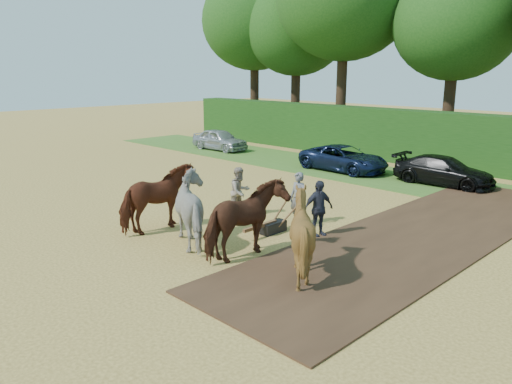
% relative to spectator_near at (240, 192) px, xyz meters
% --- Properties ---
extents(ground, '(120.00, 120.00, 0.00)m').
position_rel_spectator_near_xyz_m(ground, '(4.24, -4.21, -0.91)').
color(ground, gold).
rests_on(ground, ground).
extents(earth_strip, '(4.50, 17.00, 0.05)m').
position_rel_spectator_near_xyz_m(earth_strip, '(5.74, 2.79, -0.89)').
color(earth_strip, '#472D1C').
rests_on(earth_strip, ground).
extents(grass_verge, '(50.00, 5.00, 0.03)m').
position_rel_spectator_near_xyz_m(grass_verge, '(4.24, 9.79, -0.90)').
color(grass_verge, '#38601E').
rests_on(grass_verge, ground).
extents(hedgerow, '(46.00, 1.60, 3.00)m').
position_rel_spectator_near_xyz_m(hedgerow, '(4.24, 14.29, 0.59)').
color(hedgerow, '#14380F').
rests_on(hedgerow, ground).
extents(spectator_near, '(0.71, 0.90, 1.82)m').
position_rel_spectator_near_xyz_m(spectator_near, '(0.00, 0.00, 0.00)').
color(spectator_near, '#B5A38E').
rests_on(spectator_near, ground).
extents(spectator_far, '(0.76, 1.16, 1.84)m').
position_rel_spectator_near_xyz_m(spectator_far, '(3.45, 0.21, 0.01)').
color(spectator_far, '#282A35').
rests_on(spectator_far, ground).
extents(plough_team, '(7.18, 5.37, 2.21)m').
position_rel_spectator_near_xyz_m(plough_team, '(2.26, -2.74, 0.18)').
color(plough_team, '#5E2817').
rests_on(plough_team, ground).
extents(parked_cars, '(36.14, 3.32, 1.45)m').
position_rel_spectator_near_xyz_m(parked_cars, '(5.14, 9.88, -0.24)').
color(parked_cars, '#AFB0B6').
rests_on(parked_cars, ground).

